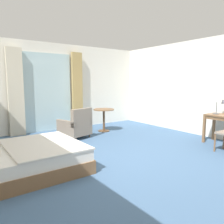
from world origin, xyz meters
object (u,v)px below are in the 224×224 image
(desk_lamp, at_px, (222,103))
(armchair_by_window, at_px, (76,126))
(round_cafe_table, at_px, (104,115))
(bed, at_px, (22,159))

(desk_lamp, height_order, armchair_by_window, desk_lamp)
(desk_lamp, xyz_separation_m, round_cafe_table, (-1.75, 2.89, -0.50))
(bed, bearing_deg, round_cafe_table, 32.72)
(bed, xyz_separation_m, round_cafe_table, (3.00, 1.93, 0.28))
(desk_lamp, relative_size, round_cafe_table, 0.59)
(desk_lamp, distance_m, armchair_by_window, 3.96)
(armchair_by_window, relative_size, round_cafe_table, 1.25)
(round_cafe_table, bearing_deg, bed, -147.28)
(bed, distance_m, armchair_by_window, 2.51)
(desk_lamp, bearing_deg, bed, 168.61)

